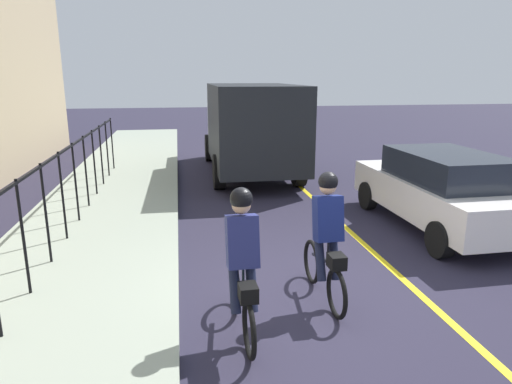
{
  "coord_description": "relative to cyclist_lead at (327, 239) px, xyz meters",
  "views": [
    {
      "loc": [
        -5.71,
        1.7,
        3.04
      ],
      "look_at": [
        2.16,
        0.38,
        1.0
      ],
      "focal_mm": 32.14,
      "sensor_mm": 36.0,
      "label": 1
    }
  ],
  "objects": [
    {
      "name": "cyclist_lead",
      "position": [
        0.0,
        0.0,
        0.0
      ],
      "size": [
        1.71,
        0.37,
        1.83
      ],
      "rotation": [
        0.0,
        0.0,
        0.02
      ],
      "color": "black",
      "rests_on": "ground"
    },
    {
      "name": "ground_plane",
      "position": [
        0.16,
        0.19,
        -0.91
      ],
      "size": [
        80.0,
        80.0,
        0.0
      ],
      "primitive_type": "plane",
      "color": "#272436"
    },
    {
      "name": "patrol_sedan",
      "position": [
        2.64,
        -3.26,
        -0.09
      ],
      "size": [
        4.42,
        1.97,
        1.58
      ],
      "rotation": [
        0.0,
        0.0,
        0.01
      ],
      "color": "white",
      "rests_on": "ground"
    },
    {
      "name": "box_truck_background",
      "position": [
        8.53,
        -0.27,
        0.64
      ],
      "size": [
        6.73,
        2.59,
        2.78
      ],
      "rotation": [
        0.0,
        0.0,
        -0.01
      ],
      "color": "black",
      "rests_on": "ground"
    },
    {
      "name": "iron_fence",
      "position": [
        1.16,
        3.99,
        0.33
      ],
      "size": [
        16.47,
        0.04,
        1.6
      ],
      "color": "black",
      "rests_on": "sidewalk"
    },
    {
      "name": "sidewalk",
      "position": [
        0.16,
        3.59,
        -0.84
      ],
      "size": [
        40.0,
        3.2,
        0.15
      ],
      "primitive_type": "cube",
      "color": "#939D8C",
      "rests_on": "ground"
    },
    {
      "name": "cyclist_follow",
      "position": [
        -0.66,
        1.24,
        0.0
      ],
      "size": [
        1.71,
        0.37,
        1.83
      ],
      "rotation": [
        0.0,
        0.0,
        0.02
      ],
      "color": "black",
      "rests_on": "ground"
    },
    {
      "name": "lane_line_centre",
      "position": [
        0.16,
        -1.41,
        -0.91
      ],
      "size": [
        36.0,
        0.12,
        0.01
      ],
      "primitive_type": "cube",
      "color": "yellow",
      "rests_on": "ground"
    }
  ]
}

